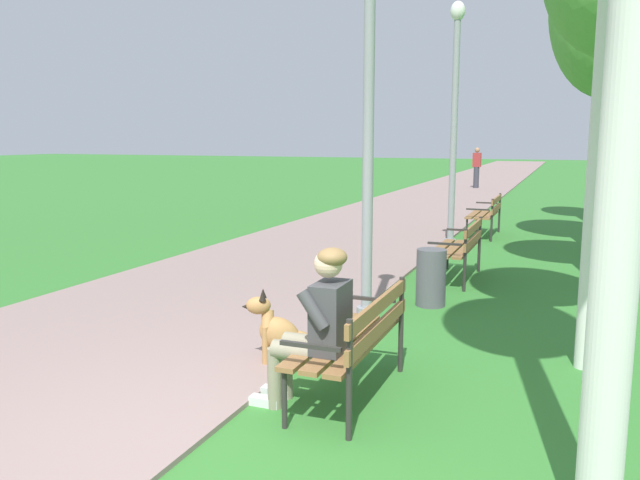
{
  "coord_description": "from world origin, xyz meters",
  "views": [
    {
      "loc": [
        2.01,
        -3.28,
        2.03
      ],
      "look_at": [
        -0.59,
        3.24,
        0.9
      ],
      "focal_mm": 35.62,
      "sensor_mm": 36.0,
      "label": 1
    }
  ],
  "objects_px": {
    "birch_tree_fourth": "(612,7)",
    "pedestrian_distant": "(477,168)",
    "dog_shepherd": "(285,338)",
    "birch_tree_fifth": "(616,8)",
    "park_bench_near": "(356,335)",
    "park_bench_far": "(487,212)",
    "park_bench_mid": "(460,245)",
    "litter_bin": "(431,278)",
    "lamp_post_near": "(368,136)",
    "person_seated_on_near_bench": "(317,322)",
    "lamp_post_mid": "(454,128)"
  },
  "relations": [
    {
      "from": "park_bench_far",
      "to": "birch_tree_fourth",
      "type": "distance_m",
      "value": 4.4
    },
    {
      "from": "park_bench_mid",
      "to": "lamp_post_mid",
      "type": "distance_m",
      "value": 2.52
    },
    {
      "from": "park_bench_near",
      "to": "litter_bin",
      "type": "relative_size",
      "value": 2.14
    },
    {
      "from": "lamp_post_near",
      "to": "litter_bin",
      "type": "bearing_deg",
      "value": 75.01
    },
    {
      "from": "litter_bin",
      "to": "lamp_post_mid",
      "type": "bearing_deg",
      "value": 96.34
    },
    {
      "from": "park_bench_mid",
      "to": "lamp_post_mid",
      "type": "xyz_separation_m",
      "value": [
        -0.46,
        1.81,
        1.68
      ]
    },
    {
      "from": "dog_shepherd",
      "to": "lamp_post_near",
      "type": "relative_size",
      "value": 0.2
    },
    {
      "from": "person_seated_on_near_bench",
      "to": "pedestrian_distant",
      "type": "distance_m",
      "value": 21.89
    },
    {
      "from": "park_bench_mid",
      "to": "birch_tree_fourth",
      "type": "relative_size",
      "value": 0.26
    },
    {
      "from": "pedestrian_distant",
      "to": "birch_tree_fourth",
      "type": "bearing_deg",
      "value": -73.41
    },
    {
      "from": "birch_tree_fifth",
      "to": "person_seated_on_near_bench",
      "type": "bearing_deg",
      "value": -101.69
    },
    {
      "from": "birch_tree_fifth",
      "to": "park_bench_far",
      "type": "bearing_deg",
      "value": -136.44
    },
    {
      "from": "lamp_post_near",
      "to": "birch_tree_fifth",
      "type": "xyz_separation_m",
      "value": [
        2.57,
        9.51,
        2.75
      ]
    },
    {
      "from": "person_seated_on_near_bench",
      "to": "park_bench_near",
      "type": "bearing_deg",
      "value": 55.54
    },
    {
      "from": "dog_shepherd",
      "to": "lamp_post_mid",
      "type": "xyz_separation_m",
      "value": [
        0.41,
        5.93,
        1.94
      ]
    },
    {
      "from": "park_bench_mid",
      "to": "birch_tree_fifth",
      "type": "bearing_deg",
      "value": 72.13
    },
    {
      "from": "park_bench_far",
      "to": "dog_shepherd",
      "type": "relative_size",
      "value": 1.9
    },
    {
      "from": "person_seated_on_near_bench",
      "to": "birch_tree_fourth",
      "type": "distance_m",
      "value": 9.18
    },
    {
      "from": "park_bench_mid",
      "to": "pedestrian_distant",
      "type": "bearing_deg",
      "value": 97.27
    },
    {
      "from": "birch_tree_fifth",
      "to": "park_bench_near",
      "type": "bearing_deg",
      "value": -100.97
    },
    {
      "from": "park_bench_mid",
      "to": "park_bench_far",
      "type": "xyz_separation_m",
      "value": [
        -0.17,
        4.37,
        0.0
      ]
    },
    {
      "from": "park_bench_mid",
      "to": "lamp_post_near",
      "type": "distance_m",
      "value": 3.39
    },
    {
      "from": "litter_bin",
      "to": "lamp_post_near",
      "type": "bearing_deg",
      "value": -104.99
    },
    {
      "from": "park_bench_mid",
      "to": "lamp_post_near",
      "type": "xyz_separation_m",
      "value": [
        -0.46,
        -2.99,
        1.53
      ]
    },
    {
      "from": "park_bench_mid",
      "to": "birch_tree_fifth",
      "type": "xyz_separation_m",
      "value": [
        2.11,
        6.53,
        4.28
      ]
    },
    {
      "from": "dog_shepherd",
      "to": "birch_tree_fourth",
      "type": "relative_size",
      "value": 0.13
    },
    {
      "from": "park_bench_near",
      "to": "lamp_post_near",
      "type": "bearing_deg",
      "value": 104.78
    },
    {
      "from": "dog_shepherd",
      "to": "litter_bin",
      "type": "relative_size",
      "value": 1.13
    },
    {
      "from": "park_bench_far",
      "to": "dog_shepherd",
      "type": "distance_m",
      "value": 8.51
    },
    {
      "from": "park_bench_far",
      "to": "lamp_post_near",
      "type": "relative_size",
      "value": 0.38
    },
    {
      "from": "lamp_post_near",
      "to": "litter_bin",
      "type": "distance_m",
      "value": 2.24
    },
    {
      "from": "park_bench_near",
      "to": "lamp_post_mid",
      "type": "xyz_separation_m",
      "value": [
        -0.42,
        6.38,
        1.68
      ]
    },
    {
      "from": "pedestrian_distant",
      "to": "park_bench_far",
      "type": "bearing_deg",
      "value": -80.99
    },
    {
      "from": "park_bench_far",
      "to": "litter_bin",
      "type": "bearing_deg",
      "value": -89.19
    },
    {
      "from": "birch_tree_fifth",
      "to": "pedestrian_distant",
      "type": "xyz_separation_m",
      "value": [
        -4.27,
        10.41,
        -3.95
      ]
    },
    {
      "from": "park_bench_near",
      "to": "park_bench_far",
      "type": "bearing_deg",
      "value": 90.79
    },
    {
      "from": "lamp_post_mid",
      "to": "birch_tree_fourth",
      "type": "distance_m",
      "value": 3.47
    },
    {
      "from": "birch_tree_fourth",
      "to": "pedestrian_distant",
      "type": "bearing_deg",
      "value": 106.59
    },
    {
      "from": "lamp_post_near",
      "to": "pedestrian_distant",
      "type": "relative_size",
      "value": 2.39
    },
    {
      "from": "park_bench_far",
      "to": "pedestrian_distant",
      "type": "bearing_deg",
      "value": 99.01
    },
    {
      "from": "litter_bin",
      "to": "person_seated_on_near_bench",
      "type": "bearing_deg",
      "value": -92.92
    },
    {
      "from": "park_bench_near",
      "to": "litter_bin",
      "type": "bearing_deg",
      "value": 90.75
    },
    {
      "from": "person_seated_on_near_bench",
      "to": "litter_bin",
      "type": "distance_m",
      "value": 3.32
    },
    {
      "from": "dog_shepherd",
      "to": "birch_tree_fifth",
      "type": "xyz_separation_m",
      "value": [
        2.97,
        10.64,
        4.54
      ]
    },
    {
      "from": "pedestrian_distant",
      "to": "park_bench_near",
      "type": "bearing_deg",
      "value": -84.38
    },
    {
      "from": "litter_bin",
      "to": "park_bench_far",
      "type": "bearing_deg",
      "value": 90.81
    },
    {
      "from": "dog_shepherd",
      "to": "pedestrian_distant",
      "type": "relative_size",
      "value": 0.48
    },
    {
      "from": "birch_tree_fourth",
      "to": "litter_bin",
      "type": "height_order",
      "value": "birch_tree_fourth"
    },
    {
      "from": "birch_tree_fourth",
      "to": "lamp_post_mid",
      "type": "bearing_deg",
      "value": -147.59
    },
    {
      "from": "park_bench_near",
      "to": "birch_tree_fourth",
      "type": "bearing_deg",
      "value": 76.14
    }
  ]
}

